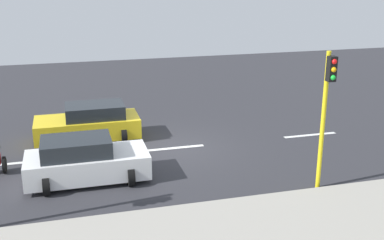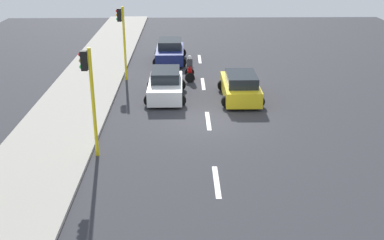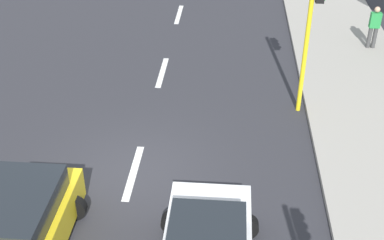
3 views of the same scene
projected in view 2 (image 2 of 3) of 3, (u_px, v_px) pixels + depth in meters
ground_plane at (208, 122)px, 22.71m from camera, size 40.00×60.00×0.10m
sidewalk at (64, 120)px, 22.53m from camera, size 4.00×60.00×0.15m
lane_stripe_far_north at (200, 59)px, 33.82m from camera, size 0.20×2.40×0.01m
lane_stripe_north at (203, 84)px, 28.25m from camera, size 0.20×2.40×0.01m
lane_stripe_mid at (208, 121)px, 22.69m from camera, size 0.20×2.40×0.01m
lane_stripe_south at (217, 182)px, 17.12m from camera, size 0.20×2.40×0.01m
car_white at (166, 85)px, 25.71m from camera, size 2.24×4.05×1.52m
car_yellow_cab at (240, 87)px, 25.42m from camera, size 2.28×4.24×1.52m
car_dark_blue at (170, 52)px, 32.95m from camera, size 2.32×4.04×1.52m
motorcycle at (190, 70)px, 28.87m from camera, size 0.60×1.30×1.53m
traffic_light_corner at (90, 88)px, 18.08m from camera, size 0.49×0.24×4.50m
traffic_light_midblock at (122, 33)px, 27.97m from camera, size 0.49×0.24×4.50m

